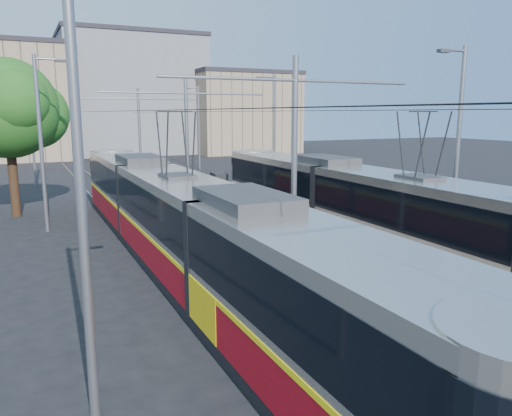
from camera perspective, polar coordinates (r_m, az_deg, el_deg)
ground at (r=12.01m, az=24.20°, el=-17.19°), size 160.00×160.00×0.00m
platform at (r=25.68m, az=-5.67°, el=-1.16°), size 4.00×50.00×0.30m
tactile_strip_left at (r=25.21m, az=-8.79°, el=-1.10°), size 0.70×50.00×0.01m
tactile_strip_right at (r=26.15m, az=-2.69°, el=-0.55°), size 0.70×50.00×0.01m
rails at (r=25.71m, az=-5.67°, el=-1.46°), size 8.71×70.00×0.03m
tram_left at (r=17.47m, az=-8.83°, el=-1.69°), size 2.43×28.61×5.50m
tram_right at (r=17.73m, az=17.91°, el=-1.41°), size 2.43×28.60×5.50m
catenary at (r=22.48m, az=-3.42°, el=8.42°), size 9.20×70.00×7.00m
street_lamps at (r=28.96m, az=-8.51°, el=8.18°), size 15.18×38.22×8.00m
shelter at (r=23.86m, az=-4.22°, el=1.35°), size 0.77×1.13×2.37m
tree at (r=29.40m, az=-25.88°, el=10.01°), size 5.69×5.26×8.26m
building_left at (r=66.73m, az=-27.14°, el=10.76°), size 16.32×12.24×13.49m
building_centre at (r=72.18m, az=-14.06°, el=12.44°), size 18.36×14.28×15.80m
building_right at (r=70.64m, az=-1.58°, el=10.87°), size 14.28×10.20×11.06m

